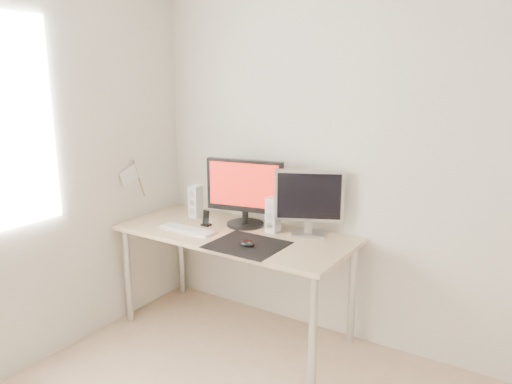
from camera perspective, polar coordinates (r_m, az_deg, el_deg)
The scene contains 11 objects.
wall_back at distance 3.16m, azimuth 15.42°, elevation 3.48°, with size 3.50×3.50×0.00m, color white.
mousepad at distance 3.11m, azimuth -1.02°, elevation -6.06°, with size 0.45×0.40×0.00m, color black.
mouse at distance 3.07m, azimuth -1.03°, elevation -5.92°, with size 0.11×0.06×0.04m, color black.
desk at distance 3.39m, azimuth -2.46°, elevation -5.83°, with size 1.60×0.70×0.73m.
main_monitor at distance 3.42m, azimuth -1.30°, elevation 0.20°, with size 0.55×0.31×0.47m.
second_monitor at distance 3.25m, azimuth 6.08°, elevation -0.84°, with size 0.42×0.24×0.43m.
speaker_left at distance 3.69m, azimuth -6.91°, elevation -1.10°, with size 0.08×0.09×0.24m.
speaker_right at distance 3.33m, azimuth 1.96°, elevation -2.60°, with size 0.08×0.09×0.24m.
keyboard at distance 3.41m, azimuth -7.85°, elevation -4.27°, with size 0.42×0.12×0.02m.
phone_dock at distance 3.49m, azimuth -5.73°, elevation -3.33°, with size 0.06×0.05×0.11m.
pennant at distance 3.68m, azimuth -13.94°, elevation 1.76°, with size 0.01×0.23×0.29m.
Camera 1 is at (0.91, -1.22, 1.78)m, focal length 35.00 mm.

